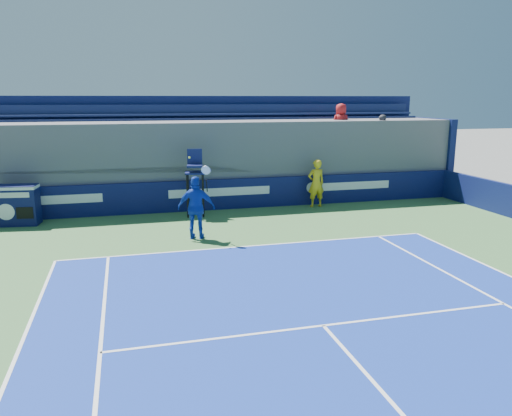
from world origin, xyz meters
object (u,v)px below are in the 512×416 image
object	(u,v)px
ball_person	(316,183)
match_clock	(18,204)
umpire_chair	(195,175)
tennis_player	(196,208)

from	to	relation	value
ball_person	match_clock	world-z (taller)	ball_person
ball_person	umpire_chair	bearing A→B (deg)	0.43
match_clock	umpire_chair	size ratio (longest dim) A/B	0.57
match_clock	tennis_player	size ratio (longest dim) A/B	0.55
match_clock	tennis_player	distance (m)	6.57
ball_person	tennis_player	distance (m)	6.32
match_clock	umpire_chair	bearing A→B (deg)	-1.52
ball_person	tennis_player	xyz separation A→B (m)	(-5.30, -3.44, 0.03)
ball_person	match_clock	size ratio (longest dim) A/B	1.36
umpire_chair	match_clock	bearing A→B (deg)	178.48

